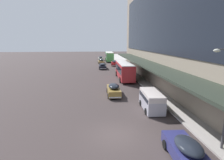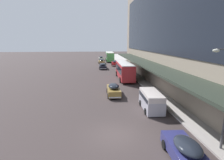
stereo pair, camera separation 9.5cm
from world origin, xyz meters
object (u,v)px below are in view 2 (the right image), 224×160
at_px(sedan_trailing_mid, 114,90).
at_px(transit_bus_kerbside_rear, 125,70).
at_px(vw_van, 151,99).
at_px(transit_bus_kerbside_front, 110,56).
at_px(sedan_second_near, 103,66).
at_px(sedan_second_mid, 101,61).
at_px(sedan_trailing_near, 115,63).
at_px(sedan_far_back, 186,151).
at_px(sedan_oncoming_front, 101,58).

bearing_deg(sedan_trailing_mid, transit_bus_kerbside_rear, 72.74).
bearing_deg(vw_van, transit_bus_kerbside_front, 90.63).
relative_size(transit_bus_kerbside_front, sedan_second_near, 2.26).
relative_size(sedan_second_mid, vw_van, 1.07).
bearing_deg(sedan_trailing_near, sedan_far_back, -90.77).
xyz_separation_m(sedan_trailing_near, vw_van, (-0.02, -35.66, 0.31)).
height_order(transit_bus_kerbside_front, sedan_trailing_mid, transit_bus_kerbside_front).
bearing_deg(sedan_second_near, vw_van, -82.46).
bearing_deg(sedan_oncoming_front, vw_van, -85.99).
height_order(sedan_far_back, sedan_oncoming_front, sedan_oncoming_front).
height_order(sedan_second_mid, vw_van, vw_van).
xyz_separation_m(sedan_second_near, vw_van, (3.86, -29.20, 0.33)).
bearing_deg(transit_bus_kerbside_front, sedan_trailing_near, -87.32).
distance_m(sedan_far_back, sedan_second_near, 37.86).
relative_size(transit_bus_kerbside_front, sedan_trailing_mid, 2.19).
distance_m(sedan_oncoming_front, sedan_second_near, 22.25).
distance_m(transit_bus_kerbside_front, vw_van, 47.24).
bearing_deg(sedan_trailing_near, sedan_oncoming_front, 102.96).
distance_m(sedan_second_mid, vw_van, 41.52).
distance_m(transit_bus_kerbside_rear, sedan_second_mid, 25.85).
height_order(transit_bus_kerbside_rear, sedan_second_mid, transit_bus_kerbside_rear).
bearing_deg(sedan_oncoming_front, sedan_second_mid, -91.32).
distance_m(transit_bus_kerbside_front, sedan_second_near, 18.37).
height_order(sedan_second_mid, sedan_oncoming_front, sedan_oncoming_front).
height_order(sedan_second_mid, sedan_trailing_near, sedan_trailing_near).
height_order(transit_bus_kerbside_rear, sedan_far_back, transit_bus_kerbside_rear).
relative_size(sedan_far_back, sedan_oncoming_front, 0.98).
distance_m(transit_bus_kerbside_rear, sedan_trailing_near, 19.93).
xyz_separation_m(transit_bus_kerbside_rear, vw_van, (0.23, -15.77, -0.75)).
relative_size(transit_bus_kerbside_rear, sedan_trailing_mid, 2.20).
bearing_deg(sedan_trailing_mid, sedan_far_back, -78.18).
height_order(transit_bus_kerbside_front, sedan_far_back, transit_bus_kerbside_front).
height_order(sedan_far_back, vw_van, vw_van).
relative_size(sedan_far_back, sedan_second_near, 1.04).
bearing_deg(sedan_oncoming_front, sedan_trailing_mid, -89.83).
relative_size(sedan_second_near, sedan_trailing_mid, 0.97).
height_order(sedan_far_back, sedan_second_near, sedan_second_near).
bearing_deg(sedan_trailing_mid, sedan_second_mid, 90.59).
distance_m(sedan_second_mid, sedan_trailing_mid, 36.01).
relative_size(sedan_far_back, sedan_trailing_mid, 1.01).
height_order(sedan_second_mid, sedan_second_near, sedan_second_near).
xyz_separation_m(transit_bus_kerbside_front, sedan_oncoming_front, (-3.09, 4.22, -1.16)).
distance_m(transit_bus_kerbside_rear, sedan_second_near, 13.96).
height_order(transit_bus_kerbside_front, transit_bus_kerbside_rear, transit_bus_kerbside_front).
bearing_deg(sedan_trailing_mid, sedan_trailing_near, 83.43).
bearing_deg(sedan_far_back, transit_bus_kerbside_rear, 89.19).
height_order(sedan_far_back, sedan_second_mid, sedan_second_mid).
xyz_separation_m(sedan_far_back, vw_van, (0.57, 8.52, 0.36)).
bearing_deg(sedan_trailing_mid, vw_van, -56.95).
bearing_deg(sedan_oncoming_front, transit_bus_kerbside_front, -53.81).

